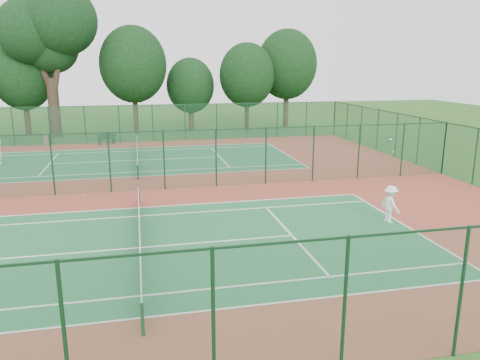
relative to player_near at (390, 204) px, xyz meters
name	(u,v)px	position (x,y,z in m)	size (l,w,h in m)	color
ground	(139,191)	(-11.38, 8.32, -0.90)	(120.00, 120.00, 0.00)	#26561A
red_pad	(139,190)	(-11.38, 8.32, -0.90)	(40.00, 36.00, 0.01)	brown
court_near	(141,248)	(-11.38, -0.68, -0.89)	(23.77, 10.97, 0.01)	#20683A
court_far	(138,160)	(-11.38, 17.32, -0.89)	(23.77, 10.97, 0.01)	#1F6339
fence_north	(136,123)	(-11.38, 26.32, 0.86)	(40.00, 0.09, 3.50)	#1A5030
fence_south	(141,330)	(-11.38, -9.68, 0.86)	(40.00, 0.09, 3.50)	#1B5335
fence_east	(444,148)	(8.62, 8.32, 0.86)	(0.09, 36.00, 3.50)	#1C5538
fence_divider	(137,161)	(-11.38, 8.32, 0.86)	(40.00, 0.09, 3.50)	#194D2D
tennis_net_near	(140,235)	(-11.38, -0.68, -0.36)	(0.10, 12.90, 0.97)	#14381F
tennis_net_far	(137,153)	(-11.38, 17.32, -0.36)	(0.10, 12.90, 0.97)	#12331B
player_near	(390,204)	(0.00, 0.00, 0.00)	(1.14, 0.65, 1.76)	white
trash_bin	(46,140)	(-19.37, 25.78, -0.39)	(0.56, 0.56, 1.00)	slate
bench	(107,139)	(-14.10, 25.49, -0.36)	(1.72, 0.97, 1.02)	black
stray_ball_a	(239,185)	(-5.43, 8.04, -0.85)	(0.07, 0.07, 0.07)	#C1E234
stray_ball_b	(233,188)	(-5.90, 7.54, -0.85)	(0.07, 0.07, 0.07)	#B5D531
stray_ball_c	(85,194)	(-14.38, 7.96, -0.85)	(0.07, 0.07, 0.07)	#C9DF33
big_tree	(48,30)	(-19.17, 31.15, 9.42)	(9.49, 6.95, 14.58)	#32241B
evergreen_row	(142,133)	(-10.88, 32.57, -0.90)	(39.00, 5.00, 12.00)	black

